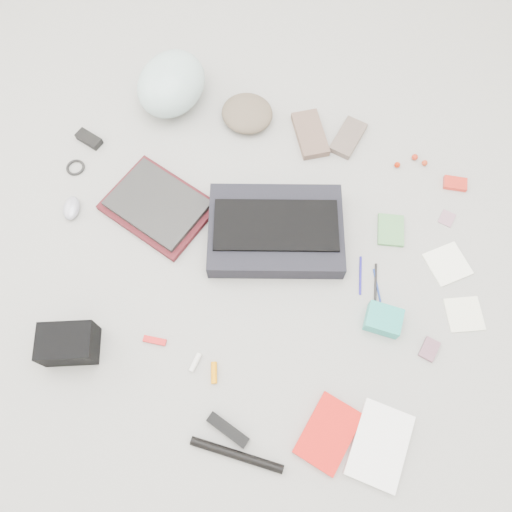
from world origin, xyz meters
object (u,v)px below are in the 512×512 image
(messenger_bag, at_px, (276,231))
(bike_helmet, at_px, (171,84))
(camera_bag, at_px, (68,344))
(accordion_wallet, at_px, (383,320))
(book_red, at_px, (328,433))
(laptop, at_px, (157,204))

(messenger_bag, xyz_separation_m, bike_helmet, (-0.56, 0.46, 0.05))
(messenger_bag, bearing_deg, camera_bag, -148.05)
(camera_bag, xyz_separation_m, accordion_wallet, (0.95, 0.39, -0.03))
(accordion_wallet, bearing_deg, book_red, -102.05)
(camera_bag, distance_m, book_red, 0.86)
(messenger_bag, xyz_separation_m, camera_bag, (-0.51, -0.59, 0.02))
(bike_helmet, relative_size, camera_bag, 1.81)
(bike_helmet, distance_m, camera_bag, 1.05)
(accordion_wallet, bearing_deg, laptop, 168.48)
(laptop, xyz_separation_m, accordion_wallet, (0.87, -0.18, -0.01))
(laptop, bearing_deg, bike_helmet, 122.43)
(bike_helmet, height_order, camera_bag, bike_helmet)
(laptop, xyz_separation_m, camera_bag, (-0.07, -0.57, 0.02))
(messenger_bag, bearing_deg, bike_helmet, 123.84)
(laptop, height_order, camera_bag, camera_bag)
(bike_helmet, bearing_deg, laptop, -68.88)
(bike_helmet, bearing_deg, camera_bag, -80.52)
(bike_helmet, height_order, accordion_wallet, bike_helmet)
(laptop, relative_size, bike_helmet, 1.04)
(laptop, bearing_deg, book_red, -18.03)
(laptop, xyz_separation_m, bike_helmet, (-0.12, 0.48, 0.06))
(laptop, height_order, bike_helmet, bike_helmet)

